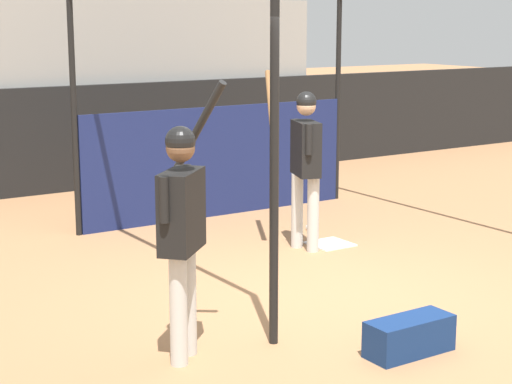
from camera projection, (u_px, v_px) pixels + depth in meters
The scene contains 9 objects.
ground_plane at pixel (335, 295), 7.82m from camera, with size 60.00×60.00×0.00m, color #A8754C.
outfield_wall at pixel (85, 138), 12.57m from camera, with size 24.00×0.12×1.54m.
bleacher_section at pixel (53, 88), 13.48m from camera, with size 8.15×2.40×2.82m.
batting_cage at pixel (248, 126), 10.22m from camera, with size 3.89×4.13×2.83m.
home_plate at pixel (330, 244), 9.58m from camera, with size 0.44×0.44×0.02m.
player_batter at pixel (305, 155), 9.19m from camera, with size 0.62×0.99×1.92m.
player_waiting at pixel (182, 220), 6.16m from camera, with size 0.65×0.77×2.05m.
equipment_bag at pixel (409, 336), 6.43m from camera, with size 0.70×0.28×0.28m.
baseball at pixel (309, 227), 10.23m from camera, with size 0.07×0.07×0.07m.
Camera 1 is at (-4.68, -5.88, 2.48)m, focal length 60.00 mm.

